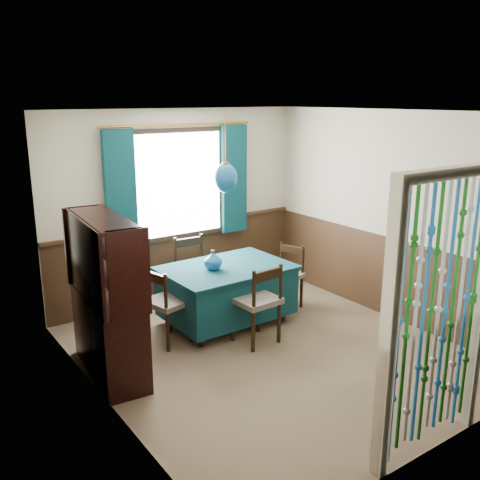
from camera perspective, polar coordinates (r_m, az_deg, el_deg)
floor at (r=5.85m, az=3.33°, el=-11.79°), size 4.00×4.00×0.00m
ceiling at (r=5.22m, az=3.76°, el=13.50°), size 4.00×4.00×0.00m
wall_back at (r=7.03m, az=-6.65°, el=3.57°), size 3.60×0.00×3.60m
wall_front at (r=4.11m, az=21.23°, el=-5.78°), size 3.60×0.00×3.60m
wall_left at (r=4.55m, az=-14.57°, el=-3.23°), size 0.00×4.00×4.00m
wall_right at (r=6.64m, az=15.81°, el=2.41°), size 0.00×4.00×4.00m
wainscot_back at (r=7.21m, az=-6.42°, el=-2.31°), size 3.60×0.00×3.60m
wainscot_front at (r=4.42m, az=20.12°, el=-14.86°), size 3.60×0.00×3.60m
wainscot_left at (r=4.83m, az=-13.81°, el=-11.67°), size 0.00×4.00×4.00m
wainscot_right at (r=6.83m, az=15.28°, el=-3.75°), size 0.00×4.00×4.00m
window at (r=6.94m, az=-6.53°, el=5.93°), size 1.32×0.12×1.42m
doorway at (r=4.21m, az=20.29°, el=-8.12°), size 1.16×0.12×2.18m
dining_table at (r=6.37m, az=-1.45°, el=-5.37°), size 1.50×1.05×0.71m
chair_near at (r=5.85m, az=1.93°, el=-6.56°), size 0.47×0.45×0.91m
chair_far at (r=6.86m, az=-4.88°, el=-3.30°), size 0.48×0.46×0.92m
chair_left at (r=5.91m, az=-7.90°, el=-6.66°), size 0.50×0.52×0.88m
chair_right at (r=6.86m, az=4.92°, el=-3.74°), size 0.49×0.50×0.82m
sideboard at (r=5.36m, az=-13.95°, el=-8.27°), size 0.52×1.24×1.57m
pendant_lamp at (r=6.04m, az=-1.54°, el=6.64°), size 0.27×0.27×0.91m
vase_table at (r=6.16m, az=-2.90°, el=-2.22°), size 0.20×0.20×0.21m
bowl_shelf at (r=4.94m, az=-12.48°, el=-3.41°), size 0.22×0.22×0.05m
vase_sideboard at (r=5.48m, az=-14.50°, el=-4.24°), size 0.17×0.17×0.17m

